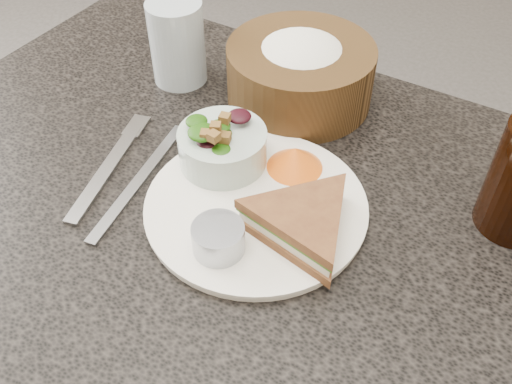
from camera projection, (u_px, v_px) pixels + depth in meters
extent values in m
cube|color=black|center=(248.00, 369.00, 0.93)|extent=(1.00, 0.70, 0.75)
cylinder|color=silver|center=(256.00, 207.00, 0.66)|extent=(0.25, 0.25, 0.01)
cylinder|color=#989CA5|center=(218.00, 239.00, 0.60)|extent=(0.06, 0.06, 0.03)
cone|color=orange|center=(295.00, 158.00, 0.69)|extent=(0.10, 0.10, 0.03)
cube|color=#A9ABAE|center=(106.00, 171.00, 0.71)|extent=(0.07, 0.18, 0.00)
cube|color=#939699|center=(140.00, 180.00, 0.70)|extent=(0.05, 0.22, 0.00)
cylinder|color=#A6B6BF|center=(177.00, 42.00, 0.81)|extent=(0.08, 0.08, 0.12)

